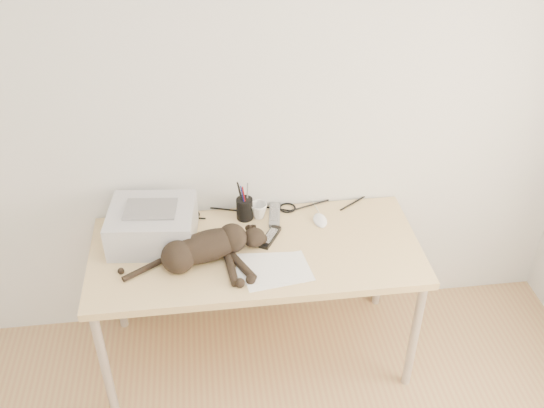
{
  "coord_description": "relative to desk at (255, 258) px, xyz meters",
  "views": [
    {
      "loc": [
        -0.21,
        -0.87,
        2.61
      ],
      "look_at": [
        0.07,
        1.34,
        1.03
      ],
      "focal_mm": 40.0,
      "sensor_mm": 36.0,
      "label": 1
    }
  ],
  "objects": [
    {
      "name": "wall_back",
      "position": [
        0.0,
        0.27,
        0.69
      ],
      "size": [
        3.5,
        0.0,
        3.5
      ],
      "primitive_type": "plane",
      "rotation": [
        1.57,
        0.0,
        0.0
      ],
      "color": "silver",
      "rests_on": "floor"
    },
    {
      "name": "desk",
      "position": [
        0.0,
        0.0,
        0.0
      ],
      "size": [
        1.6,
        0.7,
        0.74
      ],
      "color": "#D4B47C",
      "rests_on": "floor"
    },
    {
      "name": "printer",
      "position": [
        -0.49,
        0.04,
        0.23
      ],
      "size": [
        0.44,
        0.39,
        0.19
      ],
      "color": "#BBBCC1",
      "rests_on": "desk"
    },
    {
      "name": "papers",
      "position": [
        0.06,
        -0.25,
        0.14
      ],
      "size": [
        0.36,
        0.27,
        0.01
      ],
      "color": "white",
      "rests_on": "desk"
    },
    {
      "name": "cat",
      "position": [
        -0.25,
        -0.15,
        0.2
      ],
      "size": [
        0.7,
        0.36,
        0.16
      ],
      "rotation": [
        0.0,
        0.0,
        0.32
      ],
      "color": "black",
      "rests_on": "desk"
    },
    {
      "name": "mug",
      "position": [
        0.04,
        0.17,
        0.17
      ],
      "size": [
        0.13,
        0.13,
        0.08
      ],
      "primitive_type": "imported",
      "rotation": [
        0.0,
        0.0,
        0.8
      ],
      "color": "white",
      "rests_on": "desk"
    },
    {
      "name": "pen_cup",
      "position": [
        -0.03,
        0.17,
        0.19
      ],
      "size": [
        0.09,
        0.09,
        0.22
      ],
      "color": "black",
      "rests_on": "desk"
    },
    {
      "name": "remote_grey",
      "position": [
        0.12,
        0.16,
        0.14
      ],
      "size": [
        0.08,
        0.2,
        0.02
      ],
      "primitive_type": "cube",
      "rotation": [
        0.0,
        0.0,
        -0.15
      ],
      "color": "slate",
      "rests_on": "desk"
    },
    {
      "name": "remote_black",
      "position": [
        0.08,
        -0.02,
        0.14
      ],
      "size": [
        0.13,
        0.18,
        0.02
      ],
      "primitive_type": "cube",
      "rotation": [
        0.0,
        0.0,
        -0.52
      ],
      "color": "black",
      "rests_on": "desk"
    },
    {
      "name": "mouse",
      "position": [
        0.35,
        0.09,
        0.15
      ],
      "size": [
        0.08,
        0.12,
        0.04
      ],
      "primitive_type": "ellipsoid",
      "rotation": [
        0.0,
        0.0,
        0.05
      ],
      "color": "white",
      "rests_on": "desk"
    },
    {
      "name": "cable_tangle",
      "position": [
        0.0,
        0.22,
        0.14
      ],
      "size": [
        1.36,
        0.09,
        0.01
      ],
      "primitive_type": null,
      "color": "black",
      "rests_on": "desk"
    }
  ]
}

